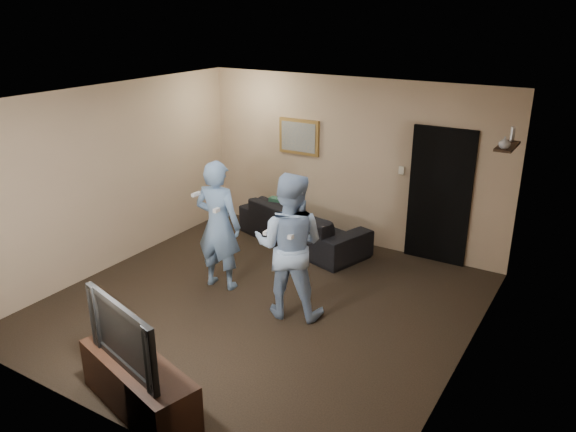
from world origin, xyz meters
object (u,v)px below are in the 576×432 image
Objects in this scene: sofa at (303,225)px; wii_player_left at (218,225)px; tv_console at (139,386)px; wii_player_right at (289,246)px; television at (133,332)px.

sofa is 1.92m from wii_player_left.
wii_player_left is (-0.23, -1.82, 0.55)m from sofa.
tv_console is 0.79× the size of wii_player_right.
wii_player_right is (0.28, 2.24, 0.07)m from television.
wii_player_right reaches higher than wii_player_left.
television is 0.65× the size of wii_player_left.
wii_player_left is at bearing 173.41° from wii_player_right.
tv_console is 1.26× the size of television.
sofa is 1.55× the size of tv_console.
wii_player_left is at bearing 99.77° from sofa.
wii_player_left is 0.97× the size of wii_player_right.
wii_player_right is at bearing 98.22° from tv_console.
wii_player_right reaches higher than tv_console.
television is 2.54m from wii_player_left.
wii_player_left is at bearing 125.85° from television.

